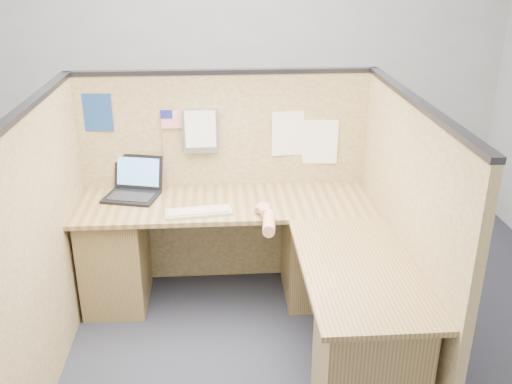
{
  "coord_description": "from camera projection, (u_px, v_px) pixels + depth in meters",
  "views": [
    {
      "loc": [
        -0.04,
        -2.73,
        2.23
      ],
      "look_at": [
        0.18,
        0.5,
        0.87
      ],
      "focal_mm": 40.0,
      "sensor_mm": 36.0,
      "label": 1
    }
  ],
  "objects": [
    {
      "name": "floor",
      "position": [
        231.0,
        360.0,
        3.38
      ],
      "size": [
        5.0,
        5.0,
        0.0
      ],
      "primitive_type": "plane",
      "color": "#20232E",
      "rests_on": "ground"
    },
    {
      "name": "wall_back",
      "position": [
        221.0,
        57.0,
        4.9
      ],
      "size": [
        5.0,
        0.0,
        5.0
      ],
      "primitive_type": "plane",
      "rotation": [
        1.57,
        0.0,
        0.0
      ],
      "color": "#949799",
      "rests_on": "floor"
    },
    {
      "name": "cubicle_partitions",
      "position": [
        227.0,
        213.0,
        3.47
      ],
      "size": [
        2.06,
        1.83,
        1.53
      ],
      "color": "olive",
      "rests_on": "floor"
    },
    {
      "name": "l_desk",
      "position": [
        258.0,
        277.0,
        3.5
      ],
      "size": [
        1.95,
        1.75,
        0.73
      ],
      "color": "brown",
      "rests_on": "floor"
    },
    {
      "name": "laptop",
      "position": [
        132.0,
        186.0,
        3.81
      ],
      "size": [
        0.39,
        0.4,
        0.24
      ],
      "rotation": [
        0.0,
        0.0,
        -0.25
      ],
      "color": "black",
      "rests_on": "l_desk"
    },
    {
      "name": "keyboard",
      "position": [
        199.0,
        212.0,
        3.54
      ],
      "size": [
        0.43,
        0.19,
        0.03
      ],
      "rotation": [
        0.0,
        0.0,
        0.13
      ],
      "color": "#A0907C",
      "rests_on": "l_desk"
    },
    {
      "name": "mouse",
      "position": [
        264.0,
        210.0,
        3.54
      ],
      "size": [
        0.12,
        0.09,
        0.05
      ],
      "primitive_type": "ellipsoid",
      "rotation": [
        0.0,
        0.0,
        -0.2
      ],
      "color": "#BCBCC1",
      "rests_on": "l_desk"
    },
    {
      "name": "hand_forearm",
      "position": [
        267.0,
        218.0,
        3.41
      ],
      "size": [
        0.11,
        0.39,
        0.08
      ],
      "color": "tan",
      "rests_on": "l_desk"
    },
    {
      "name": "blue_poster",
      "position": [
        98.0,
        113.0,
        3.73
      ],
      "size": [
        0.19,
        0.02,
        0.25
      ],
      "primitive_type": "cube",
      "rotation": [
        0.0,
        0.0,
        -0.07
      ],
      "color": "navy",
      "rests_on": "cubicle_partitions"
    },
    {
      "name": "american_flag",
      "position": [
        172.0,
        121.0,
        3.77
      ],
      "size": [
        0.2,
        0.01,
        0.34
      ],
      "color": "olive",
      "rests_on": "cubicle_partitions"
    },
    {
      "name": "file_holder",
      "position": [
        201.0,
        131.0,
        3.79
      ],
      "size": [
        0.23,
        0.05,
        0.3
      ],
      "color": "slate",
      "rests_on": "cubicle_partitions"
    },
    {
      "name": "paper_left",
      "position": [
        289.0,
        134.0,
        3.87
      ],
      "size": [
        0.24,
        0.02,
        0.31
      ],
      "primitive_type": "cube",
      "rotation": [
        0.0,
        0.0,
        0.08
      ],
      "color": "white",
      "rests_on": "cubicle_partitions"
    },
    {
      "name": "paper_right",
      "position": [
        320.0,
        142.0,
        3.91
      ],
      "size": [
        0.24,
        0.02,
        0.31
      ],
      "primitive_type": "cube",
      "rotation": [
        0.0,
        0.0,
        -0.07
      ],
      "color": "white",
      "rests_on": "cubicle_partitions"
    }
  ]
}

